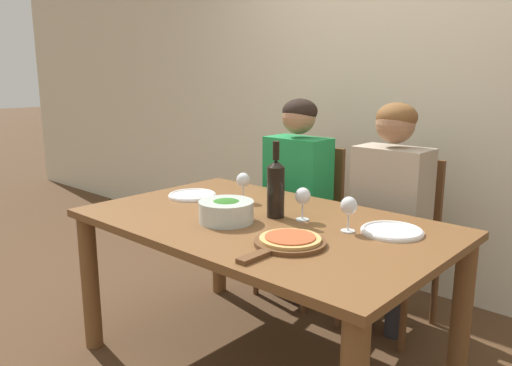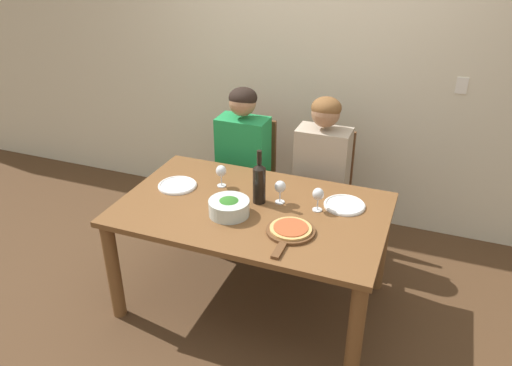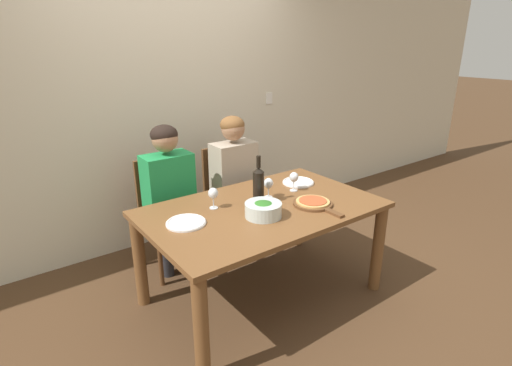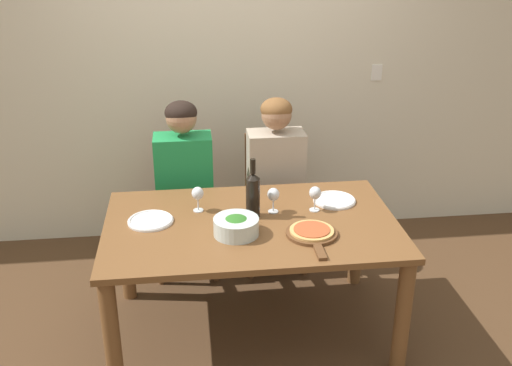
% 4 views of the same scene
% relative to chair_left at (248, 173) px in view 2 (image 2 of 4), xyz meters
% --- Properties ---
extents(ground_plane, '(40.00, 40.00, 0.00)m').
position_rel_chair_left_xyz_m(ground_plane, '(0.37, -0.84, -0.51)').
color(ground_plane, '#4C331E').
extents(back_wall, '(10.00, 0.06, 2.70)m').
position_rel_chair_left_xyz_m(back_wall, '(0.37, 0.51, 0.84)').
color(back_wall, beige).
rests_on(back_wall, ground).
extents(dining_table, '(1.65, 1.02, 0.73)m').
position_rel_chair_left_xyz_m(dining_table, '(0.37, -0.84, 0.11)').
color(dining_table, brown).
rests_on(dining_table, ground).
extents(chair_left, '(0.42, 0.42, 0.93)m').
position_rel_chair_left_xyz_m(chair_left, '(0.00, 0.00, 0.00)').
color(chair_left, brown).
rests_on(chair_left, ground).
extents(chair_right, '(0.42, 0.42, 0.93)m').
position_rel_chair_left_xyz_m(chair_right, '(0.62, 0.00, 0.00)').
color(chair_right, brown).
rests_on(chair_right, ground).
extents(person_woman, '(0.47, 0.51, 1.24)m').
position_rel_chair_left_xyz_m(person_woman, '(0.00, -0.11, 0.24)').
color(person_woman, '#28282D').
rests_on(person_woman, ground).
extents(person_man, '(0.47, 0.51, 1.24)m').
position_rel_chair_left_xyz_m(person_man, '(0.62, -0.11, 0.24)').
color(person_man, '#28282D').
rests_on(person_man, ground).
extents(wine_bottle, '(0.08, 0.08, 0.35)m').
position_rel_chair_left_xyz_m(wine_bottle, '(0.39, -0.77, 0.37)').
color(wine_bottle, black).
rests_on(wine_bottle, dining_table).
extents(broccoli_bowl, '(0.25, 0.25, 0.10)m').
position_rel_chair_left_xyz_m(broccoli_bowl, '(0.27, -0.97, 0.28)').
color(broccoli_bowl, silver).
rests_on(broccoli_bowl, dining_table).
extents(dinner_plate_left, '(0.26, 0.26, 0.02)m').
position_rel_chair_left_xyz_m(dinner_plate_left, '(-0.19, -0.77, 0.24)').
color(dinner_plate_left, white).
rests_on(dinner_plate_left, dining_table).
extents(dinner_plate_right, '(0.26, 0.26, 0.02)m').
position_rel_chair_left_xyz_m(dinner_plate_right, '(0.90, -0.63, 0.24)').
color(dinner_plate_right, white).
rests_on(dinner_plate_right, dining_table).
extents(pizza_on_board, '(0.28, 0.42, 0.04)m').
position_rel_chair_left_xyz_m(pizza_on_board, '(0.68, -1.03, 0.24)').
color(pizza_on_board, brown).
rests_on(pizza_on_board, dining_table).
extents(wine_glass_left, '(0.07, 0.07, 0.15)m').
position_rel_chair_left_xyz_m(wine_glass_left, '(0.08, -0.66, 0.33)').
color(wine_glass_left, silver).
rests_on(wine_glass_left, dining_table).
extents(wine_glass_right, '(0.07, 0.07, 0.15)m').
position_rel_chair_left_xyz_m(wine_glass_right, '(0.75, -0.73, 0.33)').
color(wine_glass_right, silver).
rests_on(wine_glass_right, dining_table).
extents(wine_glass_centre, '(0.07, 0.07, 0.15)m').
position_rel_chair_left_xyz_m(wine_glass_centre, '(0.51, -0.73, 0.33)').
color(wine_glass_centre, silver).
rests_on(wine_glass_centre, dining_table).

